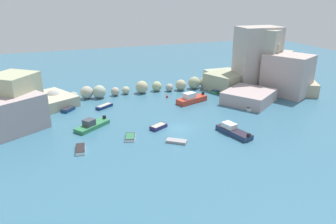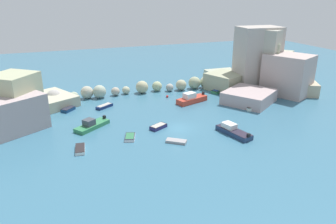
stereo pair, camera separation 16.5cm
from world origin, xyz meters
name	(u,v)px [view 1 (the left image)]	position (x,y,z in m)	size (l,w,h in m)	color
cove_water	(179,128)	(0.00, 0.00, 0.00)	(160.00, 160.00, 0.00)	#386A84
cliff_headland_right	(261,68)	(24.45, 13.73, 4.53)	(22.55, 23.19, 13.07)	#B8A88A
rock_breakwater	(136,89)	(-1.40, 19.50, 1.20)	(34.15, 3.79, 2.67)	#ACA6A2
channel_buoy	(167,96)	(3.69, 15.13, 0.25)	(0.50, 0.50, 0.50)	red
moored_boat_0	(104,106)	(-9.09, 13.45, 0.28)	(3.36, 2.78, 0.57)	navy
moored_boat_1	(176,141)	(-2.24, -4.47, 0.18)	(2.98, 2.65, 0.36)	#969396
moored_boat_2	(158,127)	(-2.98, 1.06, 0.30)	(3.00, 2.41, 0.58)	navy
moored_boat_3	(233,131)	(6.61, -4.81, 0.53)	(3.23, 6.17, 1.49)	navy
moored_boat_4	(80,149)	(-15.07, -2.32, 0.23)	(1.56, 3.05, 0.46)	white
moored_boat_5	(92,125)	(-12.57, 4.86, 0.49)	(5.84, 5.06, 1.57)	#338150
moored_boat_6	(248,106)	(15.32, 4.23, 0.31)	(2.35, 3.99, 0.62)	white
moored_boat_7	(191,99)	(6.94, 10.70, 0.70)	(6.57, 3.90, 1.99)	#C53D2B
moored_boat_8	(68,109)	(-15.38, 14.02, 0.29)	(2.62, 2.69, 0.59)	navy
moored_boat_9	(218,91)	(14.92, 14.73, 0.33)	(3.54, 2.81, 0.62)	#347C4D
moored_boat_10	(130,137)	(-7.98, -0.97, 0.23)	(2.13, 2.93, 0.44)	white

